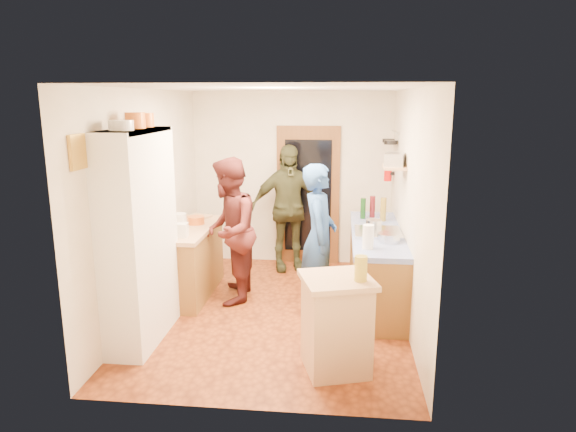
% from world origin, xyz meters
% --- Properties ---
extents(floor, '(3.00, 4.00, 0.02)m').
position_xyz_m(floor, '(0.00, 0.00, -0.01)').
color(floor, '#904219').
rests_on(floor, ground).
extents(ceiling, '(3.00, 4.00, 0.02)m').
position_xyz_m(ceiling, '(0.00, 0.00, 2.61)').
color(ceiling, silver).
rests_on(ceiling, ground).
extents(wall_back, '(3.00, 0.02, 2.60)m').
position_xyz_m(wall_back, '(0.00, 2.01, 1.30)').
color(wall_back, silver).
rests_on(wall_back, ground).
extents(wall_front, '(3.00, 0.02, 2.60)m').
position_xyz_m(wall_front, '(0.00, -2.01, 1.30)').
color(wall_front, silver).
rests_on(wall_front, ground).
extents(wall_left, '(0.02, 4.00, 2.60)m').
position_xyz_m(wall_left, '(-1.51, 0.00, 1.30)').
color(wall_left, silver).
rests_on(wall_left, ground).
extents(wall_right, '(0.02, 4.00, 2.60)m').
position_xyz_m(wall_right, '(1.51, 0.00, 1.30)').
color(wall_right, silver).
rests_on(wall_right, ground).
extents(door_frame, '(0.95, 0.06, 2.10)m').
position_xyz_m(door_frame, '(0.25, 1.97, 1.05)').
color(door_frame, brown).
rests_on(door_frame, ground).
extents(door_glass, '(0.70, 0.02, 1.70)m').
position_xyz_m(door_glass, '(0.25, 1.94, 1.05)').
color(door_glass, black).
rests_on(door_glass, door_frame).
extents(hutch_body, '(0.40, 1.20, 2.20)m').
position_xyz_m(hutch_body, '(-1.30, -0.80, 1.10)').
color(hutch_body, white).
rests_on(hutch_body, ground).
extents(hutch_top_shelf, '(0.40, 1.14, 0.04)m').
position_xyz_m(hutch_top_shelf, '(-1.30, -0.80, 2.18)').
color(hutch_top_shelf, white).
rests_on(hutch_top_shelf, hutch_body).
extents(plate_stack, '(0.23, 0.23, 0.10)m').
position_xyz_m(plate_stack, '(-1.30, -1.05, 2.25)').
color(plate_stack, white).
rests_on(plate_stack, hutch_top_shelf).
extents(orange_pot_a, '(0.20, 0.20, 0.16)m').
position_xyz_m(orange_pot_a, '(-1.30, -0.71, 2.28)').
color(orange_pot_a, orange).
rests_on(orange_pot_a, hutch_top_shelf).
extents(orange_pot_b, '(0.16, 0.16, 0.14)m').
position_xyz_m(orange_pot_b, '(-1.30, -0.42, 2.27)').
color(orange_pot_b, orange).
rests_on(orange_pot_b, hutch_top_shelf).
extents(left_counter_base, '(0.60, 1.40, 0.85)m').
position_xyz_m(left_counter_base, '(-1.20, 0.45, 0.42)').
color(left_counter_base, brown).
rests_on(left_counter_base, ground).
extents(left_counter_top, '(0.64, 1.44, 0.05)m').
position_xyz_m(left_counter_top, '(-1.20, 0.45, 0.88)').
color(left_counter_top, tan).
rests_on(left_counter_top, left_counter_base).
extents(toaster, '(0.23, 0.16, 0.16)m').
position_xyz_m(toaster, '(-1.15, -0.01, 0.98)').
color(toaster, white).
rests_on(toaster, left_counter_top).
extents(kettle, '(0.20, 0.20, 0.20)m').
position_xyz_m(kettle, '(-1.25, 0.35, 1.00)').
color(kettle, white).
rests_on(kettle, left_counter_top).
extents(orange_bowl, '(0.26, 0.26, 0.10)m').
position_xyz_m(orange_bowl, '(-1.12, 0.63, 0.95)').
color(orange_bowl, orange).
rests_on(orange_bowl, left_counter_top).
extents(chopping_board, '(0.35, 0.30, 0.02)m').
position_xyz_m(chopping_board, '(-1.18, 1.02, 0.91)').
color(chopping_board, tan).
rests_on(chopping_board, left_counter_top).
extents(right_counter_base, '(0.60, 2.20, 0.84)m').
position_xyz_m(right_counter_base, '(1.20, 0.50, 0.42)').
color(right_counter_base, brown).
rests_on(right_counter_base, ground).
extents(right_counter_top, '(0.62, 2.22, 0.06)m').
position_xyz_m(right_counter_top, '(1.20, 0.50, 0.87)').
color(right_counter_top, '#0E2FB3').
rests_on(right_counter_top, right_counter_base).
extents(hob, '(0.55, 0.58, 0.04)m').
position_xyz_m(hob, '(1.20, 0.36, 0.92)').
color(hob, silver).
rests_on(hob, right_counter_top).
extents(pot_on_hob, '(0.19, 0.19, 0.12)m').
position_xyz_m(pot_on_hob, '(1.15, 0.41, 1.00)').
color(pot_on_hob, silver).
rests_on(pot_on_hob, hob).
extents(bottle_a, '(0.08, 0.08, 0.28)m').
position_xyz_m(bottle_a, '(1.05, 1.18, 1.04)').
color(bottle_a, '#143F14').
rests_on(bottle_a, right_counter_top).
extents(bottle_b, '(0.09, 0.09, 0.30)m').
position_xyz_m(bottle_b, '(1.18, 1.26, 1.05)').
color(bottle_b, '#591419').
rests_on(bottle_b, right_counter_top).
extents(bottle_c, '(0.10, 0.10, 0.31)m').
position_xyz_m(bottle_c, '(1.31, 1.06, 1.06)').
color(bottle_c, olive).
rests_on(bottle_c, right_counter_top).
extents(paper_towel, '(0.15, 0.15, 0.26)m').
position_xyz_m(paper_towel, '(1.05, -0.27, 1.03)').
color(paper_towel, white).
rests_on(paper_towel, right_counter_top).
extents(mixing_bowl, '(0.32, 0.32, 0.10)m').
position_xyz_m(mixing_bowl, '(1.30, 0.03, 0.95)').
color(mixing_bowl, silver).
rests_on(mixing_bowl, right_counter_top).
extents(island_base, '(0.68, 0.68, 0.86)m').
position_xyz_m(island_base, '(0.73, -1.27, 0.43)').
color(island_base, tan).
rests_on(island_base, ground).
extents(island_top, '(0.77, 0.77, 0.05)m').
position_xyz_m(island_top, '(0.73, -1.27, 0.89)').
color(island_top, tan).
rests_on(island_top, island_base).
extents(cutting_board, '(0.42, 0.37, 0.02)m').
position_xyz_m(cutting_board, '(0.67, -1.23, 0.90)').
color(cutting_board, white).
rests_on(cutting_board, island_top).
extents(oil_jar, '(0.14, 0.14, 0.23)m').
position_xyz_m(oil_jar, '(0.94, -1.33, 1.02)').
color(oil_jar, '#AD9E2D').
rests_on(oil_jar, island_top).
extents(pan_rail, '(0.02, 0.65, 0.02)m').
position_xyz_m(pan_rail, '(1.46, 1.52, 2.05)').
color(pan_rail, silver).
rests_on(pan_rail, wall_right).
extents(pan_hang_a, '(0.18, 0.18, 0.05)m').
position_xyz_m(pan_hang_a, '(1.40, 1.35, 1.92)').
color(pan_hang_a, black).
rests_on(pan_hang_a, pan_rail).
extents(pan_hang_b, '(0.16, 0.16, 0.05)m').
position_xyz_m(pan_hang_b, '(1.40, 1.55, 1.90)').
color(pan_hang_b, black).
rests_on(pan_hang_b, pan_rail).
extents(pan_hang_c, '(0.17, 0.17, 0.05)m').
position_xyz_m(pan_hang_c, '(1.40, 1.75, 1.91)').
color(pan_hang_c, black).
rests_on(pan_hang_c, pan_rail).
extents(wall_shelf, '(0.26, 0.42, 0.03)m').
position_xyz_m(wall_shelf, '(1.37, 0.45, 1.70)').
color(wall_shelf, tan).
rests_on(wall_shelf, wall_right).
extents(radio, '(0.28, 0.34, 0.15)m').
position_xyz_m(radio, '(1.37, 0.45, 1.79)').
color(radio, silver).
rests_on(radio, wall_shelf).
extents(ext_bracket, '(0.06, 0.10, 0.04)m').
position_xyz_m(ext_bracket, '(1.47, 1.70, 1.45)').
color(ext_bracket, black).
rests_on(ext_bracket, wall_right).
extents(fire_extinguisher, '(0.11, 0.11, 0.32)m').
position_xyz_m(fire_extinguisher, '(1.41, 1.70, 1.50)').
color(fire_extinguisher, red).
rests_on(fire_extinguisher, wall_right).
extents(picture_frame, '(0.03, 0.25, 0.30)m').
position_xyz_m(picture_frame, '(-1.48, -1.55, 2.05)').
color(picture_frame, gold).
rests_on(picture_frame, wall_left).
extents(person_hob, '(0.42, 0.64, 1.75)m').
position_xyz_m(person_hob, '(0.53, 0.24, 0.88)').
color(person_hob, '#274C8F').
rests_on(person_hob, ground).
extents(person_left, '(0.74, 0.92, 1.81)m').
position_xyz_m(person_left, '(-0.59, 0.35, 0.90)').
color(person_left, '#481A18').
rests_on(person_left, ground).
extents(person_back, '(1.18, 0.77, 1.86)m').
position_xyz_m(person_back, '(-0.01, 1.61, 0.93)').
color(person_back, '#35371F').
rests_on(person_back, ground).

